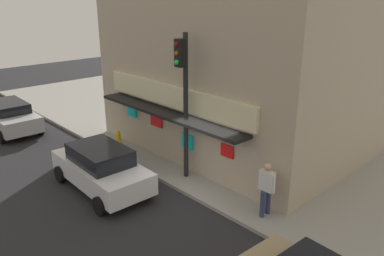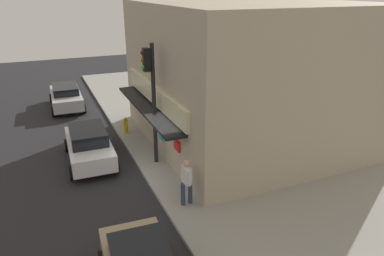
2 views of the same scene
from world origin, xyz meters
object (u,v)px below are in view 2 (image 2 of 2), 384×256
potted_plant_by_doorway (168,126)px  pedestrian (187,180)px  potted_plant_by_window (144,119)px  traffic_light (151,89)px  parked_car_white (89,145)px  parked_car_silver (66,96)px  trash_can (199,161)px  fire_hydrant (126,125)px

potted_plant_by_doorway → pedestrian: bearing=-14.0°
potted_plant_by_window → traffic_light: bearing=-10.3°
parked_car_white → traffic_light: bearing=59.9°
traffic_light → pedestrian: (3.73, 0.07, -2.45)m
parked_car_silver → traffic_light: bearing=15.5°
trash_can → pedestrian: size_ratio=0.51×
parked_car_white → pedestrian: bearing=27.3°
trash_can → potted_plant_by_doorway: (-4.42, 0.14, 0.02)m
traffic_light → parked_car_silver: 11.11m
fire_hydrant → potted_plant_by_doorway: bearing=61.2°
fire_hydrant → parked_car_silver: size_ratio=0.19×
potted_plant_by_window → parked_car_white: (3.01, -3.48, 0.26)m
fire_hydrant → pedestrian: 7.78m
trash_can → parked_car_silver: (-11.90, -4.45, 0.22)m
parked_car_silver → potted_plant_by_doorway: bearing=31.5°
pedestrian → potted_plant_by_doorway: (-6.62, 1.65, -0.52)m
fire_hydrant → parked_car_silver: bearing=-158.3°
trash_can → parked_car_white: size_ratio=0.21×
fire_hydrant → trash_can: size_ratio=0.99×
potted_plant_by_doorway → traffic_light: bearing=-30.8°
trash_can → potted_plant_by_window: (-6.08, -0.75, -0.00)m
potted_plant_by_window → parked_car_white: bearing=-49.1°
traffic_light → trash_can: (1.54, 1.58, -2.99)m
potted_plant_by_doorway → potted_plant_by_window: 1.88m
trash_can → potted_plant_by_doorway: size_ratio=1.07×
pedestrian → parked_car_white: pedestrian is taller
potted_plant_by_doorway → potted_plant_by_window: bearing=-151.7°
traffic_light → potted_plant_by_window: traffic_light is taller
fire_hydrant → parked_car_silver: parked_car_silver is taller
potted_plant_by_doorway → parked_car_white: 4.58m
trash_can → potted_plant_by_doorway: 4.43m
pedestrian → potted_plant_by_window: pedestrian is taller
pedestrian → potted_plant_by_window: size_ratio=2.14×
fire_hydrant → parked_car_white: 3.41m
potted_plant_by_window → pedestrian: bearing=-5.2°
potted_plant_by_doorway → potted_plant_by_window: potted_plant_by_doorway is taller
fire_hydrant → traffic_light: bearing=4.8°
trash_can → potted_plant_by_window: size_ratio=1.08×
fire_hydrant → parked_car_silver: 6.84m
trash_can → potted_plant_by_doorway: bearing=178.2°
parked_car_white → parked_car_silver: (-8.83, -0.22, -0.03)m
potted_plant_by_doorway → parked_car_white: parked_car_white is taller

